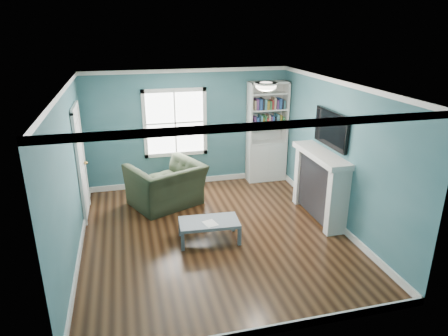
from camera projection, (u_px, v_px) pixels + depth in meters
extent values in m
plane|color=black|center=(214.00, 235.00, 7.02)|extent=(5.00, 5.00, 0.00)
plane|color=#2E5E68|center=(189.00, 129.00, 8.85)|extent=(4.50, 0.00, 4.50)
plane|color=#2E5E68|center=(265.00, 240.00, 4.29)|extent=(4.50, 0.00, 4.50)
plane|color=#2E5E68|center=(69.00, 177.00, 6.05)|extent=(0.00, 5.00, 5.00)
plane|color=#2E5E68|center=(337.00, 155.00, 7.09)|extent=(0.00, 5.00, 5.00)
plane|color=white|center=(213.00, 85.00, 6.13)|extent=(5.00, 5.00, 0.00)
cube|color=white|center=(191.00, 181.00, 9.26)|extent=(4.50, 0.03, 0.12)
cube|color=white|center=(261.00, 331.00, 4.73)|extent=(4.50, 0.03, 0.12)
cube|color=white|center=(80.00, 248.00, 6.48)|extent=(0.03, 5.00, 0.12)
cube|color=white|center=(330.00, 217.00, 7.51)|extent=(0.03, 5.00, 0.12)
cube|color=white|center=(187.00, 71.00, 8.40)|extent=(4.50, 0.04, 0.08)
cube|color=white|center=(269.00, 126.00, 3.88)|extent=(4.50, 0.04, 0.08)
cube|color=white|center=(59.00, 94.00, 5.63)|extent=(0.04, 5.00, 0.08)
cube|color=white|center=(343.00, 83.00, 6.66)|extent=(0.04, 5.00, 0.08)
cube|color=white|center=(175.00, 123.00, 8.72)|extent=(1.24, 0.01, 1.34)
cube|color=white|center=(145.00, 125.00, 8.56)|extent=(0.08, 0.06, 1.50)
cube|color=white|center=(205.00, 121.00, 8.86)|extent=(0.08, 0.06, 1.50)
cube|color=white|center=(177.00, 154.00, 8.95)|extent=(1.40, 0.06, 0.08)
cube|color=white|center=(174.00, 90.00, 8.47)|extent=(1.40, 0.06, 0.08)
cube|color=white|center=(175.00, 123.00, 8.71)|extent=(1.24, 0.03, 0.03)
cube|color=white|center=(175.00, 123.00, 8.71)|extent=(0.03, 0.03, 1.34)
cube|color=silver|center=(266.00, 161.00, 9.36)|extent=(0.90, 0.35, 0.90)
cube|color=silver|center=(249.00, 114.00, 8.87)|extent=(0.04, 0.35, 1.40)
cube|color=silver|center=(286.00, 112.00, 9.07)|extent=(0.04, 0.35, 1.40)
cube|color=silver|center=(265.00, 111.00, 9.12)|extent=(0.90, 0.02, 1.40)
cube|color=silver|center=(269.00, 82.00, 8.74)|extent=(0.90, 0.35, 0.04)
cube|color=silver|center=(267.00, 142.00, 9.20)|extent=(0.84, 0.33, 0.03)
cube|color=silver|center=(267.00, 126.00, 9.07)|extent=(0.84, 0.33, 0.03)
cube|color=silver|center=(268.00, 109.00, 8.94)|extent=(0.84, 0.33, 0.03)
cube|color=silver|center=(268.00, 93.00, 8.82)|extent=(0.84, 0.33, 0.03)
cube|color=#593366|center=(268.00, 121.00, 9.01)|extent=(0.70, 0.25, 0.22)
cube|color=#264C8C|center=(268.00, 104.00, 8.88)|extent=(0.70, 0.25, 0.22)
cylinder|color=beige|center=(270.00, 87.00, 8.72)|extent=(0.26, 0.06, 0.26)
cube|color=black|center=(320.00, 188.00, 7.47)|extent=(0.30, 1.20, 1.10)
cube|color=black|center=(319.00, 197.00, 7.54)|extent=(0.22, 0.65, 0.70)
cube|color=silver|center=(337.00, 202.00, 6.86)|extent=(0.36, 0.16, 1.20)
cube|color=silver|center=(304.00, 175.00, 8.08)|extent=(0.36, 0.16, 1.20)
cube|color=silver|center=(321.00, 155.00, 7.24)|extent=(0.44, 1.58, 0.10)
cube|color=black|center=(331.00, 129.00, 7.12)|extent=(0.06, 1.10, 0.65)
cube|color=silver|center=(81.00, 164.00, 7.43)|extent=(0.04, 0.80, 2.05)
cube|color=white|center=(79.00, 173.00, 7.02)|extent=(0.05, 0.08, 2.13)
cube|color=white|center=(83.00, 157.00, 7.84)|extent=(0.05, 0.08, 2.13)
cube|color=white|center=(74.00, 108.00, 7.07)|extent=(0.05, 0.98, 0.08)
sphere|color=#BF8C3F|center=(86.00, 163.00, 7.74)|extent=(0.07, 0.07, 0.07)
ellipsoid|color=white|center=(266.00, 86.00, 6.45)|extent=(0.34, 0.34, 0.15)
cylinder|color=white|center=(266.00, 83.00, 6.43)|extent=(0.38, 0.38, 0.03)
cube|color=white|center=(120.00, 138.00, 8.52)|extent=(0.08, 0.01, 0.12)
imported|color=#232B1B|center=(166.00, 178.00, 7.97)|extent=(1.58, 1.34, 1.17)
cube|color=#515861|center=(183.00, 242.00, 6.48)|extent=(0.06, 0.06, 0.31)
cube|color=#515861|center=(239.00, 237.00, 6.64)|extent=(0.06, 0.06, 0.31)
cube|color=#515861|center=(180.00, 228.00, 6.94)|extent=(0.06, 0.06, 0.31)
cube|color=#515861|center=(233.00, 223.00, 7.10)|extent=(0.06, 0.06, 0.31)
cube|color=slate|center=(209.00, 222.00, 6.73)|extent=(1.03, 0.61, 0.05)
cube|color=white|center=(210.00, 223.00, 6.64)|extent=(0.26, 0.30, 0.00)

